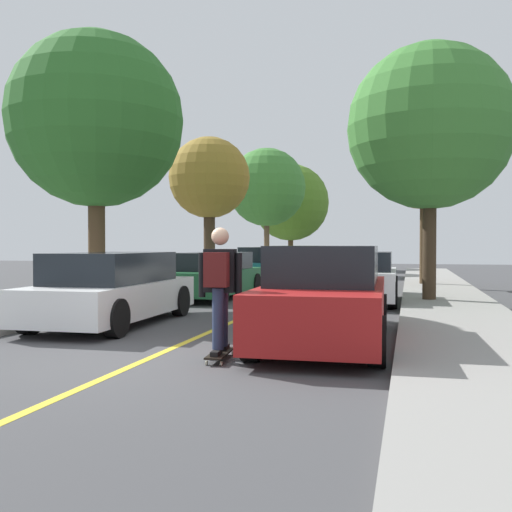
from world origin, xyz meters
The scene contains 17 objects.
ground centered at (0.00, 0.00, 0.00)m, with size 80.00×80.00×0.00m, color #424244.
sidewalk_right centered at (4.27, 0.00, 0.07)m, with size 2.23×56.00×0.14m, color gray.
center_line centered at (0.00, 4.00, 0.00)m, with size 0.12×39.20×0.01m, color gold.
parked_car_left_nearest centered at (-2.10, 2.93, 0.67)m, with size 1.92×4.42×1.36m.
parked_car_left_near centered at (-2.10, 8.46, 0.65)m, with size 2.06×4.43×1.29m.
parked_car_left_far centered at (-2.10, 14.77, 0.69)m, with size 1.91×4.10×1.41m.
parked_car_left_farthest centered at (-2.10, 20.51, 0.63)m, with size 2.00×4.63×1.27m.
parked_car_right_nearest centered at (2.10, 1.86, 0.71)m, with size 1.94×4.62×1.49m.
parked_car_right_near centered at (2.10, 8.26, 0.65)m, with size 1.94×4.17×1.33m.
street_tree_left_nearest centered at (-3.81, 5.28, 4.42)m, with size 4.10×4.10×6.35m.
street_tree_left_near centered at (-3.81, 13.23, 3.94)m, with size 2.99×2.99×5.34m.
street_tree_left_far centered at (-3.81, 22.08, 4.47)m, with size 4.02×4.02×6.35m.
street_tree_left_farthest centered at (-3.81, 28.31, 4.13)m, with size 4.75×4.75×6.37m.
street_tree_right_nearest centered at (3.81, 8.18, 4.44)m, with size 4.12×4.12×6.38m.
street_tree_right_near centered at (3.81, 14.25, 4.31)m, with size 3.14×3.14×5.76m.
skateboard centered at (0.94, 0.21, 0.09)m, with size 0.29×0.86×0.10m.
skateboarder centered at (0.95, 0.18, 1.02)m, with size 0.59×0.71×1.63m.
Camera 1 is at (3.33, -6.94, 1.51)m, focal length 40.60 mm.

